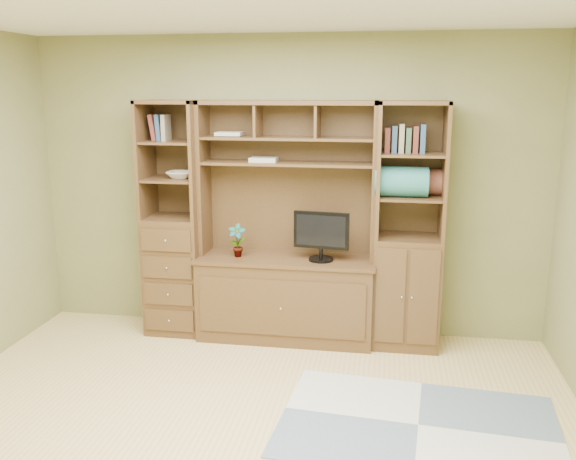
% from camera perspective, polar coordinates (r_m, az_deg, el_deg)
% --- Properties ---
extents(room, '(4.60, 4.10, 2.64)m').
position_cam_1_polar(room, '(3.44, -5.60, -1.11)').
color(room, '#D8B872').
rests_on(room, ground).
extents(center_hutch, '(1.54, 0.53, 2.05)m').
position_cam_1_polar(center_hutch, '(5.15, -0.21, 0.55)').
color(center_hutch, '#4A311A').
rests_on(center_hutch, ground).
extents(left_tower, '(0.50, 0.45, 2.05)m').
position_cam_1_polar(left_tower, '(5.44, -10.58, 1.00)').
color(left_tower, '#4A311A').
rests_on(left_tower, ground).
extents(right_tower, '(0.55, 0.45, 2.05)m').
position_cam_1_polar(right_tower, '(5.13, 11.24, 0.24)').
color(right_tower, '#4A311A').
rests_on(right_tower, ground).
extents(rug, '(1.88, 1.34, 0.01)m').
position_cam_1_polar(rug, '(4.24, 12.09, -17.45)').
color(rug, '#9CA1A1').
rests_on(rug, ground).
extents(monitor, '(0.49, 0.26, 0.57)m').
position_cam_1_polar(monitor, '(5.08, 3.14, 0.26)').
color(monitor, black).
rests_on(monitor, center_hutch).
extents(orchid, '(0.15, 0.10, 0.29)m').
position_cam_1_polar(orchid, '(5.24, -4.79, -0.99)').
color(orchid, brown).
rests_on(orchid, center_hutch).
extents(magazines, '(0.23, 0.17, 0.04)m').
position_cam_1_polar(magazines, '(5.19, -2.29, 6.61)').
color(magazines, '#B2AA98').
rests_on(magazines, center_hutch).
extents(bowl, '(0.24, 0.24, 0.06)m').
position_cam_1_polar(bowl, '(5.35, -10.01, 5.11)').
color(bowl, silver).
rests_on(bowl, left_tower).
extents(blanket_teal, '(0.42, 0.24, 0.24)m').
position_cam_1_polar(blanket_teal, '(5.00, 10.56, 4.47)').
color(blanket_teal, '#296D68').
rests_on(blanket_teal, right_tower).
extents(blanket_red, '(0.38, 0.21, 0.21)m').
position_cam_1_polar(blanket_red, '(5.14, 12.13, 4.44)').
color(blanket_red, brown).
rests_on(blanket_red, right_tower).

